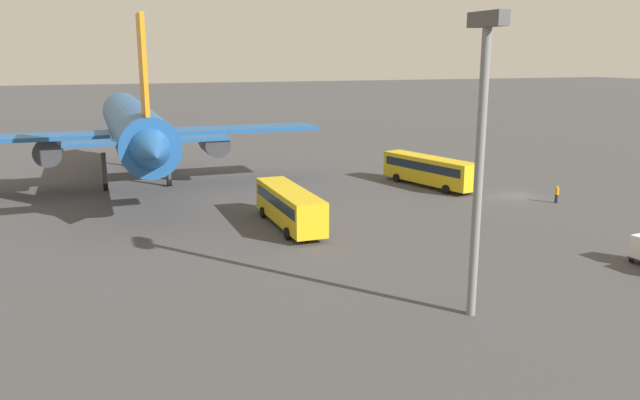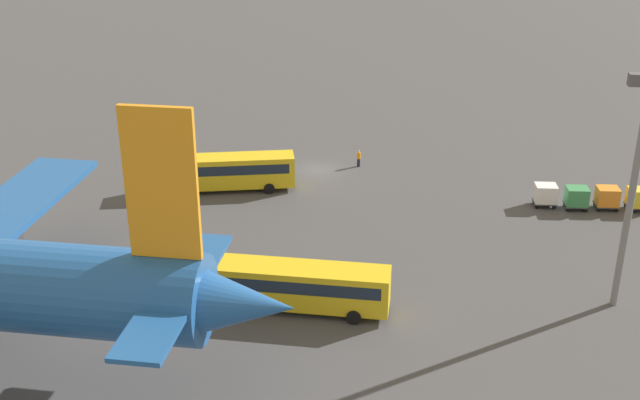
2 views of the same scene
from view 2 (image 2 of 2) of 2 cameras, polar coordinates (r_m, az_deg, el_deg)
name	(u,v)px [view 2 (image 2 of 2)]	position (r m, az deg, el deg)	size (l,w,h in m)	color
ground_plane	(317,170)	(81.17, -0.19, 2.16)	(600.00, 600.00, 0.00)	#424244
shuttle_bus_near	(226,170)	(76.15, -6.69, 2.13)	(13.05, 5.68, 3.37)	gold
shuttle_bus_far	(303,284)	(56.20, -1.23, -6.02)	(12.13, 3.12, 3.32)	gold
worker_person	(359,158)	(81.85, 2.77, 2.97)	(0.38, 0.38, 1.74)	#1E1E2D
cargo_cart_yellow	(638,198)	(77.11, 21.70, 0.14)	(2.14, 1.86, 2.06)	#38383D
cargo_cart_orange	(607,197)	(76.37, 19.75, 0.22)	(2.14, 1.86, 2.06)	#38383D
cargo_cart_green	(577,197)	(75.48, 17.79, 0.22)	(2.14, 1.86, 2.06)	#38383D
cargo_cart_white	(545,194)	(75.29, 15.73, 0.42)	(2.14, 1.86, 2.06)	#38383D
light_pole	(636,169)	(57.13, 21.56, 2.06)	(2.80, 0.70, 16.82)	slate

